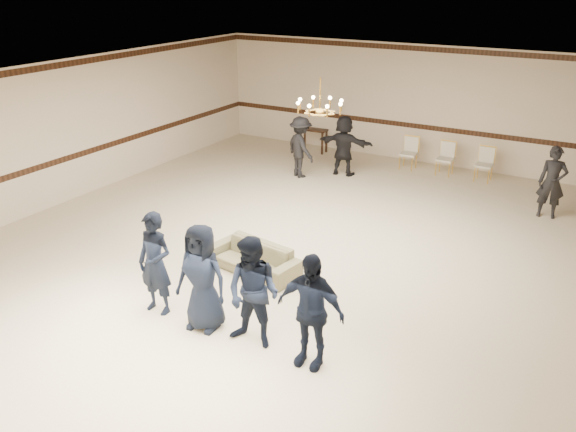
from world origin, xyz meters
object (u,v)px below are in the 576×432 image
(settee, at_px, (253,258))
(banquet_chair_left, at_px, (408,154))
(boy_d, at_px, (310,310))
(console_table, at_px, (313,140))
(boy_b, at_px, (202,278))
(adult_right, at_px, (552,182))
(adult_left, at_px, (301,147))
(banquet_chair_right, at_px, (484,165))
(adult_mid, at_px, (344,145))
(chandelier, at_px, (320,95))
(boy_c, at_px, (253,293))
(banquet_chair_mid, at_px, (445,159))
(boy_a, at_px, (155,264))

(settee, height_order, banquet_chair_left, banquet_chair_left)
(boy_d, bearing_deg, console_table, 116.07)
(boy_b, bearing_deg, adult_right, 56.21)
(boy_d, relative_size, adult_right, 1.05)
(adult_left, distance_m, banquet_chair_right, 4.69)
(adult_mid, bearing_deg, adult_left, 33.28)
(settee, xyz_separation_m, banquet_chair_right, (2.40, 7.04, 0.18))
(adult_right, bearing_deg, banquet_chair_right, 127.70)
(banquet_chair_left, relative_size, console_table, 1.06)
(adult_right, bearing_deg, boy_b, -126.64)
(chandelier, bearing_deg, settee, -99.59)
(boy_c, bearing_deg, adult_mid, 103.84)
(boy_d, bearing_deg, adult_right, 72.80)
(adult_left, height_order, banquet_chair_mid, adult_left)
(banquet_chair_left, relative_size, banquet_chair_right, 1.00)
(console_table, bearing_deg, adult_mid, -45.23)
(adult_left, relative_size, adult_mid, 1.00)
(chandelier, relative_size, banquet_chair_left, 1.09)
(chandelier, bearing_deg, boy_d, -64.08)
(boy_c, xyz_separation_m, adult_mid, (-2.16, 7.61, -0.04))
(boy_b, xyz_separation_m, banquet_chair_right, (2.06, 8.91, -0.40))
(banquet_chair_mid, relative_size, banquet_chair_right, 1.00)
(boy_c, relative_size, banquet_chair_right, 1.92)
(boy_d, relative_size, adult_mid, 1.05)
(boy_a, height_order, banquet_chair_right, boy_a)
(banquet_chair_left, bearing_deg, adult_left, -141.65)
(adult_mid, height_order, banquet_chair_right, adult_mid)
(chandelier, distance_m, banquet_chair_mid, 5.82)
(boy_b, relative_size, banquet_chair_right, 1.92)
(boy_d, bearing_deg, banquet_chair_left, 99.63)
(banquet_chair_left, bearing_deg, adult_mid, -139.13)
(boy_c, bearing_deg, banquet_chair_right, 80.57)
(boy_d, distance_m, adult_mid, 8.20)
(banquet_chair_mid, distance_m, console_table, 4.01)
(banquet_chair_left, bearing_deg, banquet_chair_mid, -3.62)
(chandelier, bearing_deg, adult_right, 41.96)
(chandelier, height_order, adult_right, chandelier)
(banquet_chair_mid, bearing_deg, boy_d, -85.00)
(settee, relative_size, adult_mid, 1.10)
(banquet_chair_right, bearing_deg, adult_mid, -158.80)
(adult_mid, bearing_deg, boy_d, 107.29)
(boy_c, relative_size, boy_d, 1.00)
(banquet_chair_right, bearing_deg, adult_left, -154.82)
(boy_a, relative_size, adult_left, 1.05)
(boy_a, xyz_separation_m, console_table, (-2.04, 9.11, -0.49))
(boy_d, bearing_deg, banquet_chair_right, 86.91)
(banquet_chair_left, xyz_separation_m, banquet_chair_mid, (1.00, 0.00, 0.00))
(boy_d, distance_m, settee, 2.90)
(adult_right, height_order, console_table, adult_right)
(boy_d, xyz_separation_m, adult_right, (2.04, 7.21, -0.04))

